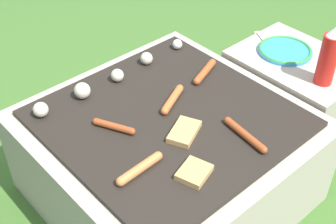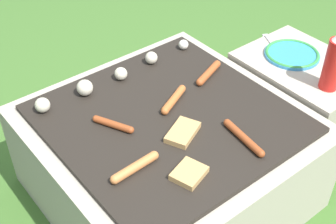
% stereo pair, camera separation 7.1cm
% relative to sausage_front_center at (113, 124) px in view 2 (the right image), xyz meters
% --- Properties ---
extents(ground_plane, '(14.00, 14.00, 0.00)m').
position_rel_sausage_front_center_xyz_m(ground_plane, '(0.18, -0.07, -0.40)').
color(ground_plane, '#3D6628').
extents(grill, '(0.87, 0.87, 0.39)m').
position_rel_sausage_front_center_xyz_m(grill, '(0.18, -0.07, -0.21)').
color(grill, '#A89E8C').
rests_on(grill, ground_plane).
extents(side_ledge, '(0.37, 0.50, 0.39)m').
position_rel_sausage_front_center_xyz_m(side_ledge, '(0.81, -0.16, -0.21)').
color(side_ledge, '#A89E8C').
rests_on(side_ledge, ground_plane).
extents(sausage_back_right, '(0.18, 0.04, 0.03)m').
position_rel_sausage_front_center_xyz_m(sausage_back_right, '(-0.06, -0.21, 0.00)').
color(sausage_back_right, '#C6753D').
rests_on(sausage_back_right, grill).
extents(sausage_back_left, '(0.16, 0.09, 0.03)m').
position_rel_sausage_front_center_xyz_m(sausage_back_left, '(0.24, -0.02, 0.00)').
color(sausage_back_left, '#B7602D').
rests_on(sausage_back_left, grill).
extents(sausage_mid_left, '(0.05, 0.20, 0.02)m').
position_rel_sausage_front_center_xyz_m(sausage_mid_left, '(0.29, -0.32, 0.00)').
color(sausage_mid_left, '#93421E').
rests_on(sausage_mid_left, grill).
extents(sausage_front_center, '(0.08, 0.14, 0.02)m').
position_rel_sausage_front_center_xyz_m(sausage_front_center, '(0.00, 0.00, 0.00)').
color(sausage_front_center, '#93421E').
rests_on(sausage_front_center, grill).
extents(sausage_front_right, '(0.16, 0.08, 0.03)m').
position_rel_sausage_front_center_xyz_m(sausage_front_right, '(0.45, 0.02, 0.00)').
color(sausage_front_right, '#A34C23').
rests_on(sausage_front_right, grill).
extents(bread_slice_center, '(0.15, 0.12, 0.02)m').
position_rel_sausage_front_center_xyz_m(bread_slice_center, '(0.16, -0.17, -0.00)').
color(bread_slice_center, tan).
rests_on(bread_slice_center, grill).
extents(bread_slice_left, '(0.12, 0.11, 0.02)m').
position_rel_sausage_front_center_xyz_m(bread_slice_left, '(0.05, -0.32, -0.00)').
color(bread_slice_left, tan).
rests_on(bread_slice_left, grill).
extents(mushroom_row, '(0.69, 0.07, 0.06)m').
position_rel_sausage_front_center_xyz_m(mushroom_row, '(0.12, 0.22, 0.01)').
color(mushroom_row, beige).
rests_on(mushroom_row, grill).
extents(plate_colorful, '(0.22, 0.22, 0.02)m').
position_rel_sausage_front_center_xyz_m(plate_colorful, '(0.81, -0.08, -0.00)').
color(plate_colorful, '#338CCC').
rests_on(plate_colorful, side_ledge).
extents(condiment_bottle, '(0.07, 0.07, 0.23)m').
position_rel_sausage_front_center_xyz_m(condiment_bottle, '(0.74, -0.31, 0.10)').
color(condiment_bottle, red).
rests_on(condiment_bottle, side_ledge).
extents(fork_utensil, '(0.09, 0.16, 0.01)m').
position_rel_sausage_front_center_xyz_m(fork_utensil, '(0.81, 0.03, -0.01)').
color(fork_utensil, silver).
rests_on(fork_utensil, side_ledge).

